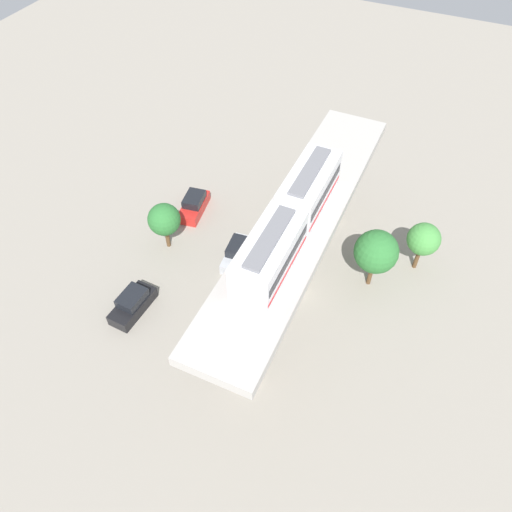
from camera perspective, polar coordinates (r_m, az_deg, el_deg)
ground_plane at (r=41.92m, az=4.44°, el=-3.29°), size 120.00×120.00×0.00m
viaduct at (r=37.44m, az=4.97°, el=2.46°), size 5.20×28.00×8.00m
train at (r=33.39m, az=3.92°, el=4.12°), size 2.64×13.55×3.24m
parked_car_silver at (r=43.16m, az=-2.06°, el=0.35°), size 2.24×4.37×1.76m
parked_car_red at (r=47.86m, az=-7.08°, el=5.80°), size 2.44×4.43×1.76m
parked_car_black at (r=40.85m, az=-13.88°, el=-5.32°), size 2.02×4.29×1.76m
tree_near_viaduct at (r=42.82m, az=18.58°, el=1.80°), size 2.73×2.73×4.77m
tree_mid_lot at (r=40.13m, az=13.55°, el=0.46°), size 3.51×3.51×5.62m
tree_far_corner at (r=43.22m, az=-10.44°, el=4.10°), size 2.82×2.82×4.62m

